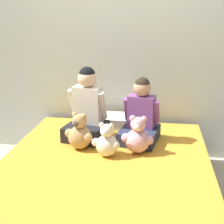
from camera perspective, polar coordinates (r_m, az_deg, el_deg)
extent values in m
plane|color=#B2A899|center=(2.68, -1.22, -16.50)|extent=(14.00, 14.00, 0.00)
cube|color=beige|center=(3.25, 1.76, 13.32)|extent=(8.00, 0.06, 2.50)
cube|color=brown|center=(2.62, -1.24, -14.65)|extent=(1.65, 1.89, 0.21)
cube|color=silver|center=(2.53, -1.27, -11.13)|extent=(1.62, 1.85, 0.16)
cube|color=gold|center=(2.48, -1.28, -9.19)|extent=(1.64, 1.87, 0.03)
cube|color=black|center=(2.87, -4.78, -3.50)|extent=(0.40, 0.43, 0.13)
cube|color=silver|center=(2.84, -4.45, 1.32)|extent=(0.28, 0.18, 0.34)
sphere|color=beige|center=(2.78, -4.57, 6.19)|extent=(0.17, 0.17, 0.17)
sphere|color=black|center=(2.78, -4.59, 6.78)|extent=(0.15, 0.15, 0.15)
cylinder|color=silver|center=(2.90, -7.07, 1.76)|extent=(0.08, 0.15, 0.27)
cylinder|color=silver|center=(2.79, -1.74, 1.21)|extent=(0.08, 0.15, 0.27)
cube|color=#282D47|center=(2.81, 4.99, -4.19)|extent=(0.38, 0.44, 0.12)
cube|color=#7F4789|center=(2.79, 5.40, 0.10)|extent=(0.25, 0.18, 0.29)
sphere|color=tan|center=(2.73, 5.54, 4.40)|extent=(0.15, 0.15, 0.15)
sphere|color=#2D2319|center=(2.73, 5.55, 4.95)|extent=(0.14, 0.14, 0.14)
cylinder|color=#7F4789|center=(2.82, 2.79, 0.52)|extent=(0.08, 0.14, 0.24)
cylinder|color=#7F4789|center=(2.76, 8.08, -0.04)|extent=(0.08, 0.14, 0.24)
sphere|color=tan|center=(2.66, -5.89, -4.60)|extent=(0.20, 0.20, 0.20)
sphere|color=tan|center=(2.61, -5.99, -1.68)|extent=(0.12, 0.12, 0.12)
sphere|color=#4C4742|center=(2.57, -6.66, -2.16)|extent=(0.06, 0.06, 0.06)
sphere|color=tan|center=(2.62, -6.83, -0.52)|extent=(0.05, 0.05, 0.05)
sphere|color=tan|center=(2.57, -5.20, -0.83)|extent=(0.05, 0.05, 0.05)
sphere|color=tan|center=(2.69, -7.82, -3.85)|extent=(0.08, 0.08, 0.08)
sphere|color=tan|center=(2.58, -4.42, -4.65)|extent=(0.08, 0.08, 0.08)
sphere|color=#DBA3B2|center=(2.58, 4.69, -5.28)|extent=(0.20, 0.20, 0.20)
sphere|color=#DBA3B2|center=(2.53, 4.78, -2.29)|extent=(0.12, 0.12, 0.12)
sphere|color=white|center=(2.48, 4.57, -2.84)|extent=(0.06, 0.06, 0.06)
sphere|color=#DBA3B2|center=(2.52, 3.80, -1.17)|extent=(0.05, 0.05, 0.05)
sphere|color=#DBA3B2|center=(2.51, 5.81, -1.33)|extent=(0.05, 0.05, 0.05)
sphere|color=#DBA3B2|center=(2.57, 2.53, -4.75)|extent=(0.08, 0.08, 0.08)
sphere|color=#DBA3B2|center=(2.54, 6.76, -5.12)|extent=(0.08, 0.08, 0.08)
sphere|color=silver|center=(2.52, -1.05, -6.11)|extent=(0.18, 0.18, 0.18)
sphere|color=silver|center=(2.47, -1.06, -3.42)|extent=(0.11, 0.11, 0.11)
sphere|color=white|center=(2.43, -1.46, -3.92)|extent=(0.05, 0.05, 0.05)
sphere|color=silver|center=(2.47, -1.93, -2.38)|extent=(0.05, 0.05, 0.05)
sphere|color=silver|center=(2.44, -0.20, -2.61)|extent=(0.05, 0.05, 0.05)
sphere|color=silver|center=(2.53, -2.98, -5.53)|extent=(0.07, 0.07, 0.07)
sphere|color=silver|center=(2.47, 0.64, -6.08)|extent=(0.07, 0.07, 0.07)
cube|color=white|center=(3.16, 1.05, -1.66)|extent=(0.50, 0.28, 0.11)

